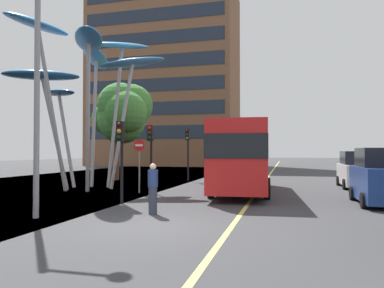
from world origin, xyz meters
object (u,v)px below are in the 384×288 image
Objects in this scene: traffic_light_kerb_near at (121,144)px; car_parked_far at (357,171)px; red_bus at (241,153)px; street_lamp at (48,66)px; traffic_light_kerb_far at (151,144)px; pedestrian at (153,189)px; traffic_light_island_mid at (188,143)px; leaf_sculpture at (83,64)px; car_parked_mid at (382,178)px; no_entry_sign at (139,158)px.

traffic_light_kerb_near reaches higher than car_parked_far.
street_lamp is at bearing -119.05° from red_bus.
red_bus is 2.87× the size of traffic_light_kerb_far.
pedestrian is at bearing 27.82° from street_lamp.
street_lamp is (-0.47, -15.38, 2.14)m from traffic_light_island_mid.
pedestrian is at bearing -45.22° from leaf_sculpture.
car_parked_mid is 7.19m from car_parked_far.
traffic_light_island_mid reaches higher than pedestrian.
pedestrian is (2.51, -13.81, -1.84)m from traffic_light_island_mid.
car_parked_mid is at bearing 13.20° from traffic_light_kerb_near.
red_bus is 7.92m from pedestrian.
traffic_light_kerb_far is at bearing 111.64° from pedestrian.
car_parked_mid is at bearing -41.61° from traffic_light_island_mid.
car_parked_far is 12.72m from no_entry_sign.
street_lamp is 2.75× the size of no_entry_sign.
car_parked_mid is at bearing -8.35° from traffic_light_kerb_far.
street_lamp is (-0.84, -3.57, 2.41)m from traffic_light_kerb_near.
traffic_light_kerb_far is 0.83× the size of car_parked_far.
red_bus reaches higher than no_entry_sign.
car_parked_mid is at bearing -92.39° from car_parked_far.
street_lamp is 7.98m from no_entry_sign.
street_lamp is (3.81, -8.41, -2.26)m from leaf_sculpture.
traffic_light_island_mid is at bearing 138.39° from car_parked_mid.
car_parked_far is (15.18, 4.75, -6.11)m from leaf_sculpture.
traffic_light_kerb_near is at bearing -137.68° from car_parked_far.
no_entry_sign is at bearing 116.65° from pedestrian.
street_lamp is at bearing -151.66° from car_parked_mid.
red_bus is 7.79m from traffic_light_island_mid.
traffic_light_kerb_far is 0.46× the size of street_lamp.
traffic_light_island_mid is at bearing 100.28° from pedestrian.
pedestrian is (-2.09, -7.55, -1.16)m from red_bus.
no_entry_sign is at bearing 172.66° from car_parked_mid.
traffic_light_kerb_far is at bearing 11.41° from no_entry_sign.
red_bus reaches higher than car_parked_far.
traffic_light_kerb_far reaches higher than car_parked_far.
no_entry_sign is (0.06, 7.39, -3.03)m from street_lamp.
street_lamp is at bearing -65.64° from leaf_sculpture.
red_bus is 5.31m from no_entry_sign.
traffic_light_island_mid reaches higher than no_entry_sign.
red_bus is 1.32× the size of street_lamp.
street_lamp reaches higher than traffic_light_kerb_far.
pedestrian is at bearing -151.46° from car_parked_mid.
traffic_light_island_mid is at bearing 126.29° from red_bus.
leaf_sculpture is 9.50m from street_lamp.
leaf_sculpture is at bearing -175.40° from red_bus.
car_parked_far is 2.42× the size of pedestrian.
traffic_light_kerb_near is at bearing -46.16° from leaf_sculpture.
car_parked_far is at bearing 49.17° from street_lamp.
traffic_light_kerb_far reaches higher than car_parked_mid.
no_entry_sign reaches higher than car_parked_mid.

